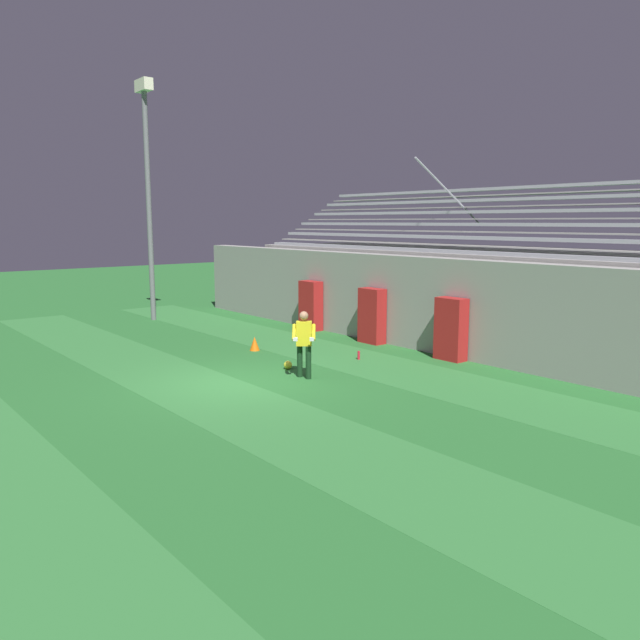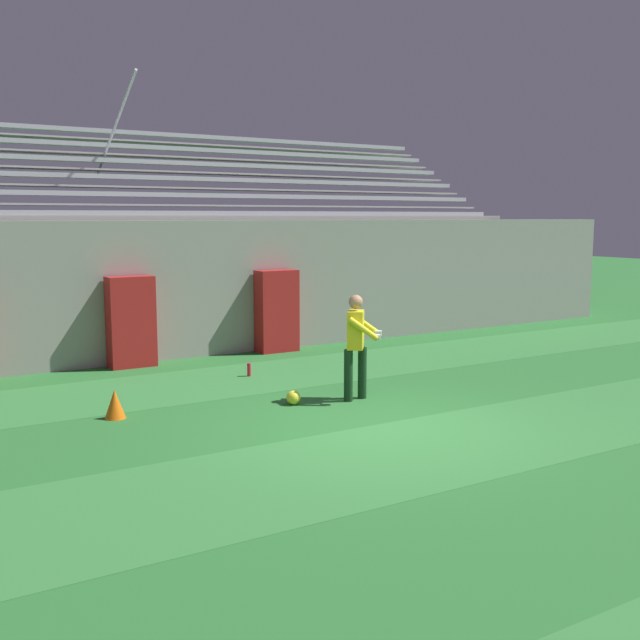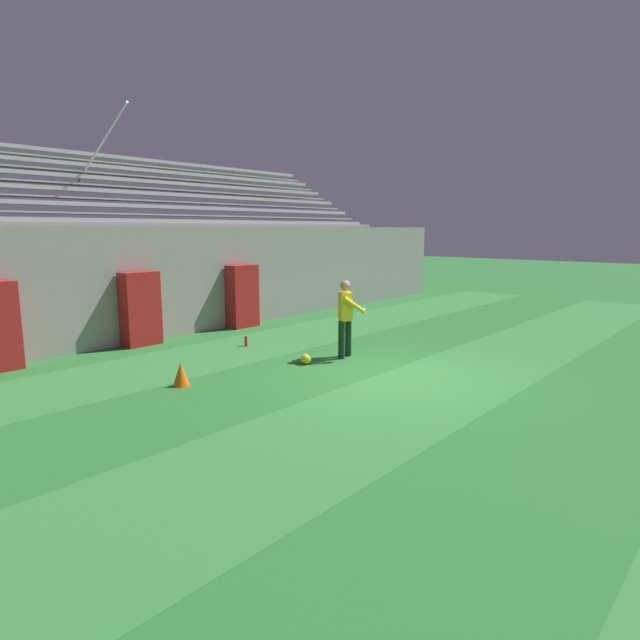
{
  "view_description": "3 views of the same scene",
  "coord_description": "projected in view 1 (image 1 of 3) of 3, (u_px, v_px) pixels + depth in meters",
  "views": [
    {
      "loc": [
        12.55,
        -7.68,
        3.84
      ],
      "look_at": [
        0.5,
        2.13,
        1.38
      ],
      "focal_mm": 35.0,
      "sensor_mm": 36.0,
      "label": 1
    },
    {
      "loc": [
        -5.9,
        -8.06,
        2.87
      ],
      "look_at": [
        0.12,
        1.78,
        1.28
      ],
      "focal_mm": 42.0,
      "sensor_mm": 36.0,
      "label": 2
    },
    {
      "loc": [
        -8.26,
        -5.44,
        2.75
      ],
      "look_at": [
        0.27,
        1.94,
        0.82
      ],
      "focal_mm": 30.0,
      "sensor_mm": 36.0,
      "label": 3
    }
  ],
  "objects": [
    {
      "name": "padding_pillar_far_left",
      "position": [
        311.0,
        306.0,
        22.2
      ],
      "size": [
        0.88,
        0.44,
        1.75
      ],
      "primitive_type": "cube",
      "color": "#B21E1E",
      "rests_on": "ground"
    },
    {
      "name": "soccer_ball",
      "position": [
        288.0,
        365.0,
        16.37
      ],
      "size": [
        0.22,
        0.22,
        0.22
      ],
      "primitive_type": "sphere",
      "color": "yellow",
      "rests_on": "ground"
    },
    {
      "name": "ground_plane",
      "position": [
        239.0,
        383.0,
        15.01
      ],
      "size": [
        80.0,
        80.0,
        0.0
      ],
      "primitive_type": "plane",
      "color": "#286B2D"
    },
    {
      "name": "floodlight_pole",
      "position": [
        148.0,
        174.0,
        23.73
      ],
      "size": [
        0.9,
        0.36,
        9.08
      ],
      "color": "slate",
      "rests_on": "ground"
    },
    {
      "name": "turf_stripe_far",
      "position": [
        357.0,
        360.0,
        17.41
      ],
      "size": [
        28.0,
        2.46,
        0.01
      ],
      "primitive_type": "cube",
      "color": "#337A38",
      "rests_on": "ground"
    },
    {
      "name": "traffic_cone",
      "position": [
        255.0,
        344.0,
        18.73
      ],
      "size": [
        0.3,
        0.3,
        0.42
      ],
      "primitive_type": "cone",
      "color": "orange",
      "rests_on": "ground"
    },
    {
      "name": "goalkeeper",
      "position": [
        304.0,
        340.0,
        15.32
      ],
      "size": [
        0.73,
        0.74,
        1.67
      ],
      "color": "#143319",
      "rests_on": "ground"
    },
    {
      "name": "padding_pillar_gate_right",
      "position": [
        451.0,
        329.0,
        17.37
      ],
      "size": [
        0.88,
        0.44,
        1.75
      ],
      "primitive_type": "cube",
      "color": "#B21E1E",
      "rests_on": "ground"
    },
    {
      "name": "padding_pillar_gate_left",
      "position": [
        372.0,
        316.0,
        19.79
      ],
      "size": [
        0.88,
        0.44,
        1.75
      ],
      "primitive_type": "cube",
      "color": "#B21E1E",
      "rests_on": "ground"
    },
    {
      "name": "turf_stripe_mid",
      "position": [
        199.0,
        390.0,
        14.34
      ],
      "size": [
        28.0,
        2.46,
        0.01
      ],
      "primitive_type": "cube",
      "color": "#337A38",
      "rests_on": "ground"
    },
    {
      "name": "water_bottle",
      "position": [
        359.0,
        355.0,
        17.51
      ],
      "size": [
        0.07,
        0.07,
        0.24
      ],
      "primitive_type": "cylinder",
      "color": "red",
      "rests_on": "ground"
    },
    {
      "name": "back_wall",
      "position": [
        422.0,
        303.0,
        18.84
      ],
      "size": [
        24.0,
        0.6,
        2.8
      ],
      "primitive_type": "cube",
      "color": "#999691",
      "rests_on": "ground"
    },
    {
      "name": "bleacher_stand",
      "position": [
        477.0,
        293.0,
        20.5
      ],
      "size": [
        18.0,
        4.75,
        5.83
      ],
      "color": "#999691",
      "rests_on": "ground"
    }
  ]
}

